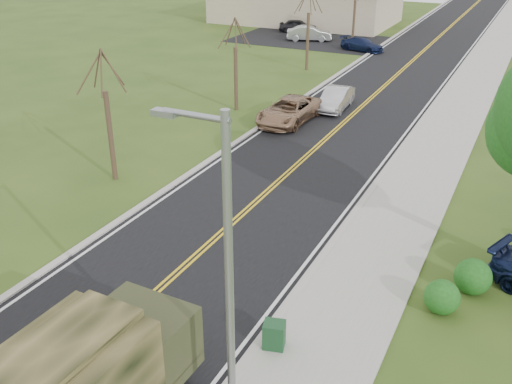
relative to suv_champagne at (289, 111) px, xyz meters
The scene contains 16 objects.
ground 21.42m from the suv_champagne, 81.94° to the right, with size 160.00×160.00×0.00m, color #2D4617.
road 19.05m from the suv_champagne, 80.94° to the left, with size 8.00×120.00×0.01m, color black.
curb_right 20.13m from the suv_champagne, 69.18° to the left, with size 0.30×120.00×0.12m, color #9E998E.
sidewalk_right 20.81m from the suv_champagne, 64.67° to the left, with size 3.20×120.00×0.10m, color #9E998E.
curb_left 18.85m from the suv_champagne, 93.50° to the left, with size 0.30×120.00×0.10m, color #9E998E.
street_light 23.38m from the suv_champagne, 69.99° to the right, with size 1.65×0.22×8.00m.
bare_tree_a 12.04m from the suv_champagne, 109.67° to the right, with size 1.93×2.26×6.08m.
bare_tree_b 4.44m from the suv_champagne, 168.64° to the left, with size 1.83×2.14×5.73m.
bare_tree_c 13.57m from the suv_champagne, 107.36° to the left, with size 2.04×2.39×6.42m.
bare_tree_d 25.19m from the suv_champagne, 99.17° to the left, with size 1.88×2.20×5.91m.
suv_champagne is the anchor object (origin of this frame).
sedan_silver 4.08m from the suv_champagne, 66.58° to the left, with size 1.45×4.15×1.37m, color #B8B7BD.
utility_box_near 20.03m from the suv_champagne, 67.70° to the right, with size 0.60×0.50×0.80m, color #174020.
lot_car_dark 30.06m from the suv_champagne, 111.62° to the left, with size 1.61×4.01×1.36m, color black.
lot_car_silver 25.54m from the suv_champagne, 108.95° to the left, with size 1.54×4.41×1.45m, color #AEAEB3.
lot_car_navy 21.87m from the suv_champagne, 95.56° to the left, with size 1.67×4.11×1.19m, color #0F1839.
Camera 1 is at (9.78, -8.89, 11.02)m, focal length 40.00 mm.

